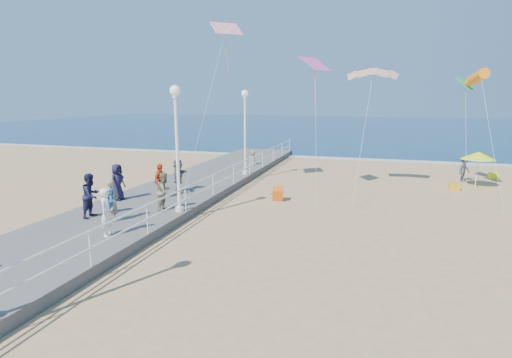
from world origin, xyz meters
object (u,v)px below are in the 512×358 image
(beach_chair_right, at_px, (494,176))
(woman_holding_toddler, at_px, (107,212))
(spectator_3, at_px, (160,181))
(spectator_5, at_px, (178,175))
(beach_walker_a, at_px, (464,169))
(beach_umbrella, at_px, (479,156))
(lamp_post_far, at_px, (245,123))
(spectator_6, at_px, (113,200))
(spectator_7, at_px, (91,195))
(spectator_4, at_px, (117,182))
(toddler_held, at_px, (112,200))
(spectator_1, at_px, (165,191))
(beach_chair_left, at_px, (454,187))
(box_kite, at_px, (278,195))
(lamp_post_mid, at_px, (177,136))
(beach_walker_c, at_px, (253,160))

(beach_chair_right, bearing_deg, woman_holding_toddler, -132.76)
(spectator_3, height_order, beach_chair_right, spectator_3)
(woman_holding_toddler, xyz_separation_m, spectator_5, (-0.86, 6.94, 0.00))
(beach_walker_a, bearing_deg, beach_umbrella, -125.61)
(woman_holding_toddler, bearing_deg, lamp_post_far, -10.65)
(spectator_6, height_order, spectator_7, spectator_7)
(spectator_4, xyz_separation_m, beach_chair_right, (19.21, 13.27, -1.08))
(toddler_held, height_order, spectator_6, same)
(spectator_1, bearing_deg, spectator_4, 69.71)
(toddler_held, distance_m, beach_chair_left, 18.79)
(spectator_5, xyz_separation_m, beach_chair_right, (17.28, 10.81, -1.06))
(spectator_6, distance_m, spectator_7, 1.22)
(spectator_6, relative_size, box_kite, 2.82)
(spectator_4, distance_m, spectator_5, 3.13)
(spectator_6, distance_m, beach_walker_a, 21.09)
(lamp_post_mid, xyz_separation_m, beach_chair_left, (12.43, 9.85, -3.46))
(spectator_3, height_order, spectator_7, spectator_7)
(toddler_held, relative_size, beach_umbrella, 0.39)
(lamp_post_far, xyz_separation_m, box_kite, (3.27, -4.50, -3.36))
(lamp_post_far, distance_m, spectator_5, 6.38)
(woman_holding_toddler, xyz_separation_m, spectator_4, (-2.80, 4.48, 0.02))
(toddler_held, distance_m, spectator_1, 3.42)
(beach_walker_c, relative_size, box_kite, 2.44)
(spectator_3, relative_size, beach_walker_c, 1.16)
(spectator_7, bearing_deg, beach_walker_c, -11.73)
(spectator_7, height_order, beach_walker_c, spectator_7)
(spectator_5, relative_size, beach_walker_c, 1.18)
(lamp_post_mid, height_order, spectator_1, lamp_post_mid)
(spectator_5, bearing_deg, spectator_6, 167.11)
(spectator_6, bearing_deg, spectator_4, 18.61)
(spectator_6, height_order, beach_chair_right, spectator_6)
(lamp_post_far, distance_m, spectator_7, 11.47)
(spectator_3, height_order, beach_umbrella, beach_umbrella)
(spectator_3, xyz_separation_m, spectator_5, (0.22, 1.48, 0.01))
(spectator_4, bearing_deg, spectator_5, -34.78)
(beach_chair_left, bearing_deg, lamp_post_far, -176.08)
(beach_walker_a, distance_m, box_kite, 12.95)
(lamp_post_far, height_order, beach_umbrella, lamp_post_far)
(lamp_post_mid, distance_m, beach_chair_right, 21.28)
(spectator_1, relative_size, beach_chair_left, 3.02)
(spectator_1, distance_m, beach_walker_c, 13.01)
(lamp_post_mid, bearing_deg, box_kite, 54.01)
(beach_walker_c, bearing_deg, spectator_6, -41.76)
(spectator_3, xyz_separation_m, spectator_6, (0.19, -3.94, -0.00))
(beach_walker_c, relative_size, beach_umbrella, 0.68)
(beach_chair_left, bearing_deg, spectator_6, -140.18)
(woman_holding_toddler, distance_m, spectator_6, 1.77)
(spectator_4, xyz_separation_m, beach_chair_left, (16.17, 8.94, -1.08))
(woman_holding_toddler, xyz_separation_m, spectator_7, (-2.09, 1.76, 0.05))
(spectator_7, relative_size, beach_chair_left, 3.30)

